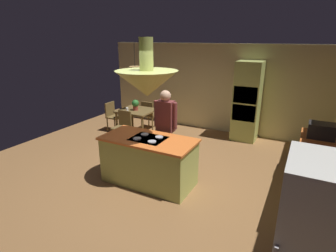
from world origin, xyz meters
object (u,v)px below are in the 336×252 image
object	(u,v)px
canister_sugar	(322,157)
canister_flour	(322,161)
microwave_on_counter	(321,131)
chair_facing_island	(123,125)
person_at_island	(165,125)
oven_tower	(247,102)
chair_at_corner	(113,115)
dining_table	(137,114)
cup_on_table	(127,109)
chair_by_back_wall	(149,113)
kitchen_island	(149,160)
potted_plant_on_table	(135,104)

from	to	relation	value
canister_sugar	canister_flour	bearing A→B (deg)	-90.00
canister_flour	microwave_on_counter	distance (m)	1.36
chair_facing_island	person_at_island	bearing A→B (deg)	-23.52
oven_tower	canister_sugar	bearing A→B (deg)	-58.86
chair_at_corner	canister_sugar	world-z (taller)	canister_sugar
dining_table	canister_sugar	world-z (taller)	canister_sugar
microwave_on_counter	chair_at_corner	bearing A→B (deg)	174.09
person_at_island	cup_on_table	bearing A→B (deg)	147.64
dining_table	canister_sugar	xyz separation A→B (m)	(4.54, -1.74, 0.36)
chair_by_back_wall	microwave_on_counter	world-z (taller)	microwave_on_counter
kitchen_island	canister_flour	size ratio (longest dim) A/B	8.38
cup_on_table	canister_flour	distance (m)	5.01
chair_facing_island	cup_on_table	bearing A→B (deg)	110.86
oven_tower	microwave_on_counter	size ratio (longest dim) A/B	4.64
cup_on_table	canister_sugar	world-z (taller)	canister_sugar
chair_facing_island	chair_by_back_wall	distance (m)	1.32
canister_sugar	oven_tower	bearing A→B (deg)	121.14
canister_flour	cup_on_table	bearing A→B (deg)	160.16
canister_flour	microwave_on_counter	bearing A→B (deg)	90.00
kitchen_island	dining_table	size ratio (longest dim) A/B	1.82
oven_tower	chair_at_corner	size ratio (longest dim) A/B	2.45
potted_plant_on_table	cup_on_table	size ratio (longest dim) A/B	3.33
chair_by_back_wall	canister_flour	size ratio (longest dim) A/B	4.08
canister_sugar	potted_plant_on_table	bearing A→B (deg)	159.53
potted_plant_on_table	canister_sugar	distance (m)	4.85
dining_table	person_at_island	xyz separation A→B (m)	(1.68, -1.39, 0.33)
chair_by_back_wall	potted_plant_on_table	distance (m)	0.82
dining_table	chair_by_back_wall	xyz separation A→B (m)	(0.00, 0.66, -0.15)
kitchen_island	chair_at_corner	xyz separation A→B (m)	(-2.57, 2.10, 0.04)
oven_tower	cup_on_table	size ratio (longest dim) A/B	23.69
oven_tower	cup_on_table	world-z (taller)	oven_tower
kitchen_island	canister_sugar	bearing A→B (deg)	7.29
person_at_island	cup_on_table	distance (m)	2.20
kitchen_island	oven_tower	xyz separation A→B (m)	(1.10, 3.24, 0.60)
dining_table	potted_plant_on_table	distance (m)	0.28
oven_tower	dining_table	size ratio (longest dim) A/B	2.18
chair_by_back_wall	potted_plant_on_table	size ratio (longest dim) A/B	2.90
kitchen_island	chair_facing_island	world-z (taller)	kitchen_island
kitchen_island	potted_plant_on_table	xyz separation A→B (m)	(-1.70, 2.06, 0.47)
potted_plant_on_table	chair_by_back_wall	bearing A→B (deg)	89.69
chair_by_back_wall	canister_flour	xyz separation A→B (m)	(4.54, -2.58, 0.52)
chair_facing_island	potted_plant_on_table	size ratio (longest dim) A/B	2.90
person_at_island	chair_at_corner	size ratio (longest dim) A/B	1.96
dining_table	chair_facing_island	size ratio (longest dim) A/B	1.12
cup_on_table	microwave_on_counter	size ratio (longest dim) A/B	0.20
dining_table	chair_facing_island	bearing A→B (deg)	-90.00
canister_flour	person_at_island	bearing A→B (deg)	169.57
kitchen_island	person_at_island	size ratio (longest dim) A/B	1.05
person_at_island	canister_sugar	distance (m)	2.88
person_at_island	chair_at_corner	world-z (taller)	person_at_island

